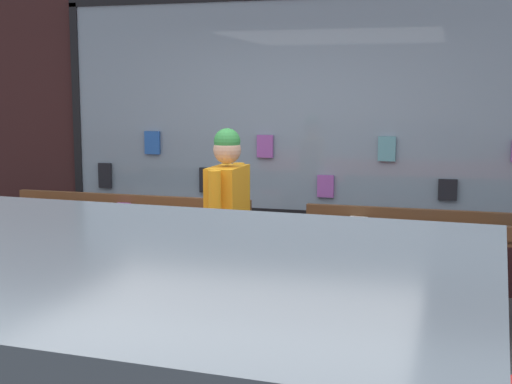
{
  "coord_description": "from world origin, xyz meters",
  "views": [
    {
      "loc": [
        1.43,
        -4.32,
        1.86
      ],
      "look_at": [
        -0.06,
        0.97,
        1.07
      ],
      "focal_mm": 50.0,
      "sensor_mm": 36.0,
      "label": 1
    }
  ],
  "objects_px": {
    "display_table_left": "(116,221)",
    "small_dog": "(185,298)",
    "display_table_right": "(444,241)",
    "person_browsing": "(228,218)"
  },
  "relations": [
    {
      "from": "display_table_right",
      "to": "person_browsing",
      "type": "xyz_separation_m",
      "value": [
        -1.56,
        -0.51,
        0.19
      ]
    },
    {
      "from": "person_browsing",
      "to": "small_dog",
      "type": "height_order",
      "value": "person_browsing"
    },
    {
      "from": "small_dog",
      "to": "display_table_left",
      "type": "bearing_deg",
      "value": 63.27
    },
    {
      "from": "display_table_right",
      "to": "small_dog",
      "type": "height_order",
      "value": "display_table_right"
    },
    {
      "from": "display_table_left",
      "to": "small_dog",
      "type": "height_order",
      "value": "display_table_left"
    },
    {
      "from": "display_table_left",
      "to": "display_table_right",
      "type": "xyz_separation_m",
      "value": [
        2.74,
        0.0,
        -0.01
      ]
    },
    {
      "from": "display_table_left",
      "to": "display_table_right",
      "type": "bearing_deg",
      "value": 0.01
    },
    {
      "from": "person_browsing",
      "to": "small_dog",
      "type": "xyz_separation_m",
      "value": [
        -0.3,
        -0.12,
        -0.61
      ]
    },
    {
      "from": "display_table_right",
      "to": "small_dog",
      "type": "distance_m",
      "value": 2.01
    },
    {
      "from": "display_table_right",
      "to": "small_dog",
      "type": "relative_size",
      "value": 4.24
    }
  ]
}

